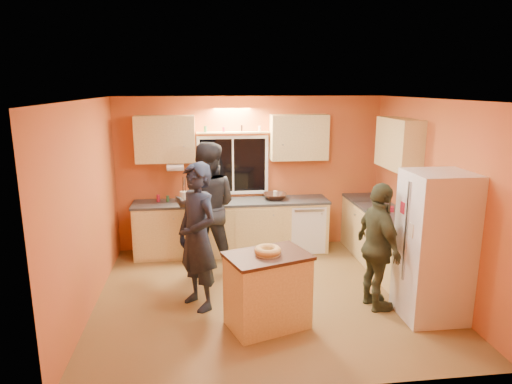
{
  "coord_description": "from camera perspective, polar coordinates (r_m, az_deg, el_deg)",
  "views": [
    {
      "loc": [
        -0.86,
        -5.63,
        2.77
      ],
      "look_at": [
        -0.1,
        0.4,
        1.35
      ],
      "focal_mm": 32.0,
      "sensor_mm": 36.0,
      "label": 1
    }
  ],
  "objects": [
    {
      "name": "utensil_crock",
      "position": [
        7.6,
        -8.97,
        -0.56
      ],
      "size": [
        0.14,
        0.14,
        0.17
      ],
      "primitive_type": "cylinder",
      "color": "beige",
      "rests_on": "back_counter"
    },
    {
      "name": "mixing_bowl",
      "position": [
        7.68,
        2.38,
        -0.54
      ],
      "size": [
        0.43,
        0.43,
        0.1
      ],
      "primitive_type": "imported",
      "rotation": [
        0.0,
        0.0,
        -0.11
      ],
      "color": "black",
      "rests_on": "back_counter"
    },
    {
      "name": "back_counter",
      "position": [
        7.74,
        -0.34,
        -4.26
      ],
      "size": [
        4.23,
        0.62,
        0.9
      ],
      "color": "tan",
      "rests_on": "ground"
    },
    {
      "name": "room_shell",
      "position": [
        6.23,
        2.02,
        2.53
      ],
      "size": [
        4.54,
        4.04,
        2.61
      ],
      "color": "#C35632",
      "rests_on": "ground"
    },
    {
      "name": "island",
      "position": [
        5.42,
        1.45,
        -12.13
      ],
      "size": [
        1.07,
        0.89,
        0.89
      ],
      "rotation": [
        0.0,
        0.0,
        0.32
      ],
      "color": "tan",
      "rests_on": "ground"
    },
    {
      "name": "refrigerator",
      "position": [
        5.86,
        21.41,
        -6.35
      ],
      "size": [
        0.72,
        0.7,
        1.8
      ],
      "primitive_type": "cube",
      "color": "silver",
      "rests_on": "ground"
    },
    {
      "name": "right_counter",
      "position": [
        7.13,
        16.61,
        -6.37
      ],
      "size": [
        0.62,
        1.84,
        0.9
      ],
      "color": "tan",
      "rests_on": "ground"
    },
    {
      "name": "person_center",
      "position": [
        6.89,
        -6.18,
        -1.89
      ],
      "size": [
        1.06,
        0.88,
        1.97
      ],
      "primitive_type": "imported",
      "rotation": [
        0.0,
        0.0,
        2.99
      ],
      "color": "black",
      "rests_on": "ground"
    },
    {
      "name": "ground",
      "position": [
        6.33,
        1.41,
        -12.75
      ],
      "size": [
        4.5,
        4.5,
        0.0
      ],
      "primitive_type": "plane",
      "color": "brown",
      "rests_on": "ground"
    },
    {
      "name": "bundt_pastry",
      "position": [
        5.23,
        1.48,
        -7.33
      ],
      "size": [
        0.31,
        0.31,
        0.09
      ],
      "primitive_type": "torus",
      "color": "tan",
      "rests_on": "island"
    },
    {
      "name": "red_box",
      "position": [
        7.24,
        16.22,
        -2.03
      ],
      "size": [
        0.19,
        0.17,
        0.07
      ],
      "primitive_type": "cube",
      "rotation": [
        0.0,
        0.0,
        -0.4
      ],
      "color": "#A4192B",
      "rests_on": "right_counter"
    },
    {
      "name": "potted_plant",
      "position": [
        6.26,
        19.43,
        -3.65
      ],
      "size": [
        0.25,
        0.22,
        0.27
      ],
      "primitive_type": "imported",
      "rotation": [
        0.0,
        0.0,
        0.02
      ],
      "color": "gray",
      "rests_on": "right_counter"
    },
    {
      "name": "person_left",
      "position": [
        5.74,
        -7.33,
        -5.56
      ],
      "size": [
        0.75,
        0.82,
        1.87
      ],
      "primitive_type": "imported",
      "rotation": [
        0.0,
        0.0,
        -0.98
      ],
      "color": "black",
      "rests_on": "ground"
    },
    {
      "name": "person_right",
      "position": [
        5.89,
        15.04,
        -6.68
      ],
      "size": [
        0.5,
        0.99,
        1.63
      ],
      "primitive_type": "imported",
      "rotation": [
        0.0,
        0.0,
        1.68
      ],
      "color": "#2F3521",
      "rests_on": "ground"
    }
  ]
}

